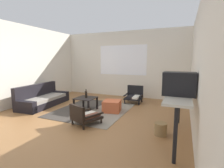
{
  "coord_description": "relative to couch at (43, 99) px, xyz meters",
  "views": [
    {
      "loc": [
        2.38,
        -3.63,
        1.52
      ],
      "look_at": [
        0.37,
        1.03,
        0.8
      ],
      "focal_mm": 26.86,
      "sensor_mm": 36.0,
      "label": 1
    }
  ],
  "objects": [
    {
      "name": "side_wall_right",
      "position": [
        4.62,
        -0.22,
        1.14
      ],
      "size": [
        0.12,
        6.6,
        2.7
      ],
      "primitive_type": "cube",
      "color": "silver",
      "rests_on": "ground"
    },
    {
      "name": "wicker_basket",
      "position": [
        3.96,
        -0.77,
        -0.09
      ],
      "size": [
        0.26,
        0.26,
        0.26
      ],
      "primitive_type": "cylinder",
      "color": "olive",
      "rests_on": "ground"
    },
    {
      "name": "armchair_by_window",
      "position": [
        2.73,
        1.62,
        0.05
      ],
      "size": [
        0.62,
        0.63,
        0.6
      ],
      "color": "black",
      "rests_on": "ground"
    },
    {
      "name": "ottoman_orange",
      "position": [
        2.43,
        0.28,
        -0.05
      ],
      "size": [
        0.58,
        0.58,
        0.33
      ],
      "primitive_type": "cube",
      "rotation": [
        0.0,
        0.0,
        0.19
      ],
      "color": "#BC5633",
      "rests_on": "ground"
    },
    {
      "name": "side_wall_left",
      "position": [
        -0.7,
        -0.22,
        1.14
      ],
      "size": [
        0.12,
        6.6,
        2.7
      ],
      "primitive_type": "cube",
      "color": "silver",
      "rests_on": "ground"
    },
    {
      "name": "couch",
      "position": [
        0.0,
        0.0,
        0.0
      ],
      "size": [
        0.9,
        1.91,
        0.71
      ],
      "color": "black",
      "rests_on": "ground"
    },
    {
      "name": "clay_vase",
      "position": [
        4.28,
        -0.43,
        0.8
      ],
      "size": [
        0.21,
        0.21,
        0.3
      ],
      "color": "#A87047",
      "rests_on": "console_shelf"
    },
    {
      "name": "far_wall_with_window",
      "position": [
        1.96,
        2.54,
        1.14
      ],
      "size": [
        5.6,
        0.13,
        2.7
      ],
      "color": "silver",
      "rests_on": "ground"
    },
    {
      "name": "coffee_table",
      "position": [
        1.67,
        0.05,
        0.11
      ],
      "size": [
        0.58,
        0.58,
        0.4
      ],
      "color": "black",
      "rests_on": "ground"
    },
    {
      "name": "glass_bottle",
      "position": [
        1.68,
        0.06,
        0.3
      ],
      "size": [
        0.07,
        0.07,
        0.26
      ],
      "color": "black",
      "rests_on": "coffee_table"
    },
    {
      "name": "crt_television",
      "position": [
        4.27,
        -1.02,
        0.9
      ],
      "size": [
        0.54,
        0.36,
        0.41
      ],
      "color": "black",
      "rests_on": "console_shelf"
    },
    {
      "name": "ground_plane",
      "position": [
        1.96,
        -0.52,
        -0.21
      ],
      "size": [
        7.8,
        7.8,
        0.0
      ],
      "primitive_type": "plane",
      "color": "olive"
    },
    {
      "name": "armchair_striped_foreground",
      "position": [
        2.24,
        -0.92,
        0.01
      ],
      "size": [
        0.71,
        0.76,
        0.51
      ],
      "color": "black",
      "rests_on": "ground"
    },
    {
      "name": "console_shelf",
      "position": [
        4.28,
        -0.78,
        0.6
      ],
      "size": [
        0.42,
        1.9,
        0.91
      ],
      "color": "beige",
      "rests_on": "ground"
    },
    {
      "name": "area_rug",
      "position": [
        1.83,
        0.19,
        -0.21
      ],
      "size": [
        2.04,
        2.35,
        0.01
      ],
      "color": "#38332D",
      "rests_on": "ground"
    }
  ]
}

